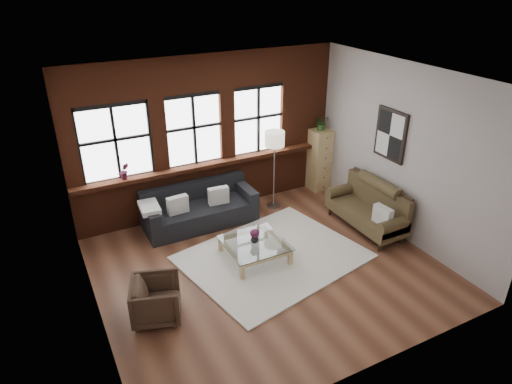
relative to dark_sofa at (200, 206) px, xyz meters
name	(u,v)px	position (x,y,z in m)	size (l,w,h in m)	color
floor	(267,267)	(0.47, -1.90, -0.40)	(5.50, 5.50, 0.00)	brown
ceiling	(269,79)	(0.47, -1.90, 2.80)	(5.50, 5.50, 0.00)	white
wall_back	(208,135)	(0.47, 0.60, 1.20)	(5.50, 5.50, 0.00)	#B6AFAA
wall_front	(376,268)	(0.47, -4.40, 1.20)	(5.50, 5.50, 0.00)	#B6AFAA
wall_left	(83,224)	(-2.28, -1.90, 1.20)	(5.00, 5.00, 0.00)	#B6AFAA
wall_right	(402,153)	(3.22, -1.90, 1.20)	(5.00, 5.00, 0.00)	#B6AFAA
brick_backwall	(209,136)	(0.47, 0.54, 1.20)	(5.50, 0.12, 3.20)	#602916
sill_ledge	(212,163)	(0.47, 0.45, 0.64)	(5.50, 0.30, 0.08)	#602916
window_left	(115,143)	(-1.33, 0.55, 1.35)	(1.38, 0.10, 1.50)	black
window_mid	(194,131)	(0.17, 0.55, 1.35)	(1.38, 0.10, 1.50)	black
window_right	(258,121)	(1.57, 0.55, 1.35)	(1.38, 0.10, 1.50)	black
wall_poster	(391,135)	(3.19, -1.60, 1.45)	(0.05, 0.74, 0.94)	black
shag_rug	(273,257)	(0.70, -1.70, -0.38)	(2.94, 2.31, 0.03)	white
dark_sofa	(200,206)	(0.00, 0.00, 0.00)	(2.19, 0.89, 0.79)	black
pillow_a	(178,205)	(-0.47, -0.10, 0.19)	(0.40, 0.14, 0.34)	silver
pillow_b	(219,196)	(0.36, -0.10, 0.19)	(0.40, 0.14, 0.34)	silver
vintage_settee	(366,207)	(2.77, -1.65, 0.07)	(0.78, 1.76, 0.94)	#473A20
pillow_settee	(383,215)	(2.69, -2.18, 0.19)	(0.14, 0.38, 0.34)	silver
armchair	(156,300)	(-1.54, -2.24, -0.08)	(0.68, 0.69, 0.63)	#3B291D
coffee_table	(255,251)	(0.40, -1.57, -0.23)	(1.03, 1.03, 0.35)	tan
vase	(255,239)	(0.40, -1.57, 0.01)	(0.14, 0.14, 0.15)	#B2B2B2
flowers	(255,233)	(0.40, -1.57, 0.12)	(0.16, 0.16, 0.16)	#692448
drawer_chest	(319,160)	(3.00, 0.29, 0.31)	(0.43, 0.43, 1.40)	tan
potted_plant_top	(322,122)	(3.00, 0.29, 1.18)	(0.31, 0.27, 0.34)	#2D5923
floor_lamp	(274,167)	(1.65, -0.02, 0.51)	(0.40, 0.40, 1.82)	#A5A5A8
sill_plant	(124,171)	(-1.26, 0.42, 0.85)	(0.18, 0.14, 0.32)	#692448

